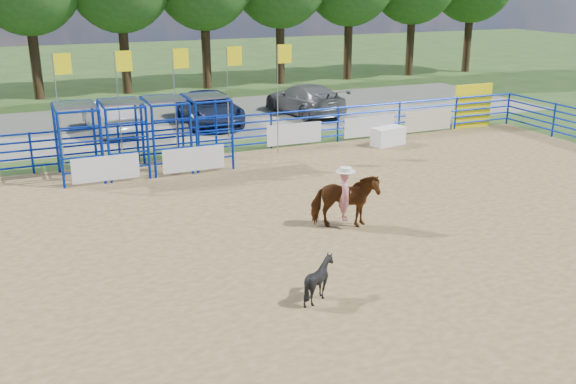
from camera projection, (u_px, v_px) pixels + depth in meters
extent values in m
plane|color=#385622|center=(307.00, 252.00, 16.07)|extent=(120.00, 120.00, 0.00)
cube|color=#997C4C|center=(307.00, 252.00, 16.07)|extent=(30.00, 20.00, 0.02)
cube|color=gray|center=(160.00, 122.00, 30.92)|extent=(40.00, 10.00, 0.01)
cube|color=white|center=(388.00, 136.00, 26.35)|extent=(1.52, 0.96, 0.75)
imported|color=#5C3112|center=(345.00, 201.00, 17.40)|extent=(1.99, 1.42, 1.53)
imported|color=#B31935|center=(346.00, 171.00, 17.13)|extent=(0.49, 0.59, 1.38)
cylinder|color=white|center=(346.00, 145.00, 16.91)|extent=(0.54, 0.54, 0.12)
imported|color=black|center=(319.00, 279.00, 13.50)|extent=(0.96, 0.88, 0.94)
imported|color=#919399|center=(110.00, 116.00, 28.51)|extent=(2.05, 4.68, 1.50)
imported|color=#161D39|center=(210.00, 108.00, 30.25)|extent=(2.97, 5.62, 1.51)
imported|color=slate|center=(305.00, 99.00, 32.39)|extent=(2.89, 5.56, 1.54)
cube|color=white|center=(106.00, 168.00, 21.28)|extent=(2.20, 0.04, 0.85)
cube|color=white|center=(194.00, 159.00, 22.39)|extent=(2.20, 0.04, 0.85)
cube|color=white|center=(294.00, 134.00, 26.09)|extent=(2.40, 0.04, 0.85)
cube|color=white|center=(369.00, 126.00, 27.40)|extent=(2.40, 0.04, 0.85)
cube|color=beige|center=(428.00, 121.00, 28.51)|extent=(2.40, 0.04, 0.90)
cube|color=#FFEE0D|center=(473.00, 106.00, 29.42)|extent=(2.00, 0.12, 2.00)
cylinder|color=#3F2B19|center=(35.00, 57.00, 36.17)|extent=(0.56, 0.56, 4.80)
cylinder|color=#3F2B19|center=(125.00, 53.00, 38.04)|extent=(0.56, 0.56, 4.80)
cylinder|color=#3F2B19|center=(206.00, 50.00, 39.90)|extent=(0.56, 0.56, 4.80)
cylinder|color=#3F2B19|center=(280.00, 46.00, 41.76)|extent=(0.56, 0.56, 4.80)
cylinder|color=#3F2B19|center=(348.00, 44.00, 43.62)|extent=(0.56, 0.56, 4.80)
cylinder|color=#3F2B19|center=(410.00, 41.00, 45.48)|extent=(0.56, 0.56, 4.80)
cylinder|color=#3F2B19|center=(468.00, 39.00, 47.34)|extent=(0.56, 0.56, 4.80)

